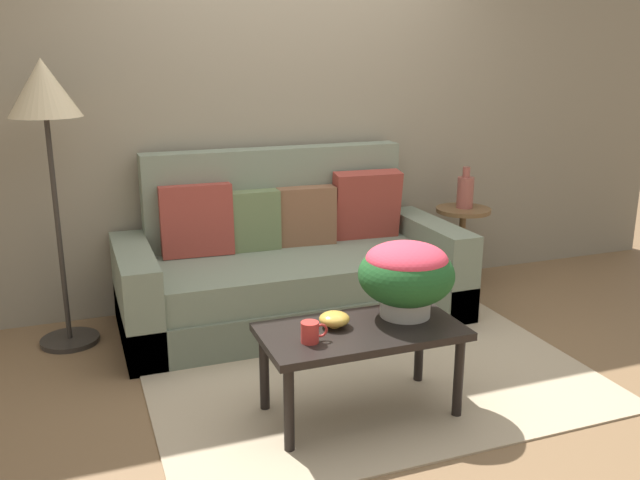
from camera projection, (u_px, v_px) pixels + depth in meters
ground_plane at (361, 367)px, 3.77m from camera, size 14.00×14.00×0.00m
wall_back at (284, 96)px, 4.60m from camera, size 6.40×0.12×2.81m
area_rug at (358, 363)px, 3.80m from camera, size 2.34×2.00×0.01m
couch at (290, 269)px, 4.40m from camera, size 2.18×0.94×1.08m
coffee_table at (361, 339)px, 3.18m from camera, size 0.95×0.49×0.44m
side_table at (462, 233)px, 4.95m from camera, size 0.39×0.39×0.60m
floor_lamp at (45, 109)px, 3.71m from camera, size 0.39×0.39×1.66m
potted_plant at (406, 273)px, 3.26m from camera, size 0.47×0.47×0.37m
coffee_mug at (311, 332)px, 3.00m from camera, size 0.13×0.08×0.10m
snack_bowl at (334, 319)px, 3.17m from camera, size 0.15×0.15×0.07m
table_vase at (465, 191)px, 4.88m from camera, size 0.12×0.12×0.30m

